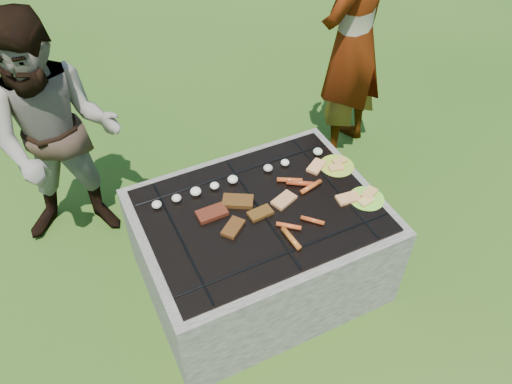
% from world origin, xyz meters
% --- Properties ---
extents(lawn, '(60.00, 60.00, 0.00)m').
position_xyz_m(lawn, '(0.00, 0.00, 0.00)').
color(lawn, '#204511').
rests_on(lawn, ground).
extents(fire_pit, '(1.30, 1.00, 0.62)m').
position_xyz_m(fire_pit, '(0.00, 0.00, 0.28)').
color(fire_pit, gray).
rests_on(fire_pit, ground).
extents(mushrooms, '(1.06, 0.06, 0.04)m').
position_xyz_m(mushrooms, '(-0.05, 0.26, 0.63)').
color(mushrooms, beige).
rests_on(mushrooms, fire_pit).
extents(pork_slabs, '(0.38, 0.31, 0.02)m').
position_xyz_m(pork_slabs, '(-0.14, 0.04, 0.62)').
color(pork_slabs, maroon).
rests_on(pork_slabs, fire_pit).
extents(sausages, '(0.38, 0.50, 0.03)m').
position_xyz_m(sausages, '(0.20, -0.06, 0.63)').
color(sausages, '#EA5426').
rests_on(sausages, fire_pit).
extents(bread_on_grate, '(0.46, 0.41, 0.02)m').
position_xyz_m(bread_on_grate, '(0.33, 0.00, 0.62)').
color(bread_on_grate, tan).
rests_on(bread_on_grate, fire_pit).
extents(plate_far, '(0.20, 0.20, 0.03)m').
position_xyz_m(plate_far, '(0.56, 0.12, 0.61)').
color(plate_far, gold).
rests_on(plate_far, fire_pit).
extents(plate_near, '(0.20, 0.20, 0.03)m').
position_xyz_m(plate_near, '(0.56, -0.18, 0.61)').
color(plate_near, '#B7DF35').
rests_on(plate_near, fire_pit).
extents(cook, '(0.77, 0.65, 1.78)m').
position_xyz_m(cook, '(1.16, 0.90, 0.89)').
color(cook, gray).
rests_on(cook, ground).
extents(bystander, '(0.88, 0.77, 1.52)m').
position_xyz_m(bystander, '(-0.85, 0.88, 0.76)').
color(bystander, gray).
rests_on(bystander, ground).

